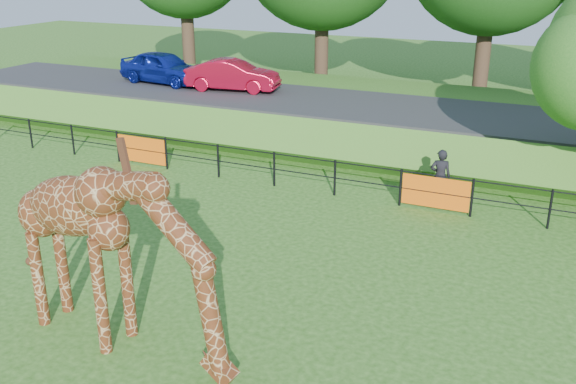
% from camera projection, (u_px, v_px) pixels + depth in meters
% --- Properties ---
extents(ground, '(90.00, 90.00, 0.00)m').
position_uv_depth(ground, '(190.00, 329.00, 12.45)').
color(ground, '#275515').
rests_on(ground, ground).
extents(giraffe, '(5.11, 1.55, 3.60)m').
position_uv_depth(giraffe, '(117.00, 258.00, 11.31)').
color(giraffe, '#592912').
rests_on(giraffe, ground).
extents(perimeter_fence, '(28.07, 0.10, 1.10)m').
position_uv_depth(perimeter_fence, '(335.00, 178.00, 19.07)').
color(perimeter_fence, black).
rests_on(perimeter_fence, ground).
extents(embankment, '(40.00, 9.00, 1.30)m').
position_uv_depth(embankment, '(401.00, 119.00, 25.43)').
color(embankment, '#275515').
rests_on(embankment, ground).
extents(road, '(40.00, 5.00, 0.12)m').
position_uv_depth(road, '(392.00, 109.00, 23.90)').
color(road, '#2E2E31').
rests_on(road, embankment).
extents(car_blue, '(4.27, 2.17, 1.39)m').
position_uv_depth(car_blue, '(163.00, 67.00, 28.08)').
color(car_blue, '#13249F').
rests_on(car_blue, road).
extents(car_red, '(4.02, 1.94, 1.27)m').
position_uv_depth(car_red, '(233.00, 75.00, 26.60)').
color(car_red, '#B60D28').
rests_on(car_red, road).
extents(visitor, '(0.66, 0.50, 1.62)m').
position_uv_depth(visitor, '(440.00, 176.00, 18.41)').
color(visitor, black).
rests_on(visitor, ground).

